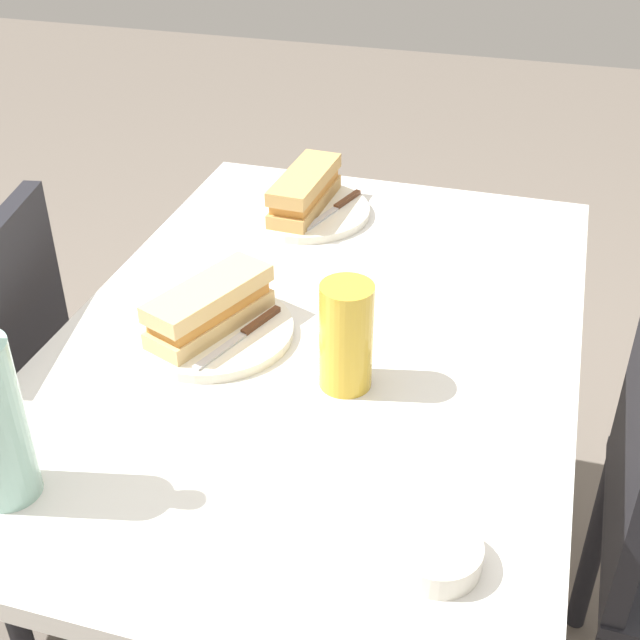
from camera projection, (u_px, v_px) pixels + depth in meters
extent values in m
plane|color=#6B6056|center=(320.00, 640.00, 1.62)|extent=(8.00, 8.00, 0.00)
cube|color=silver|center=(320.00, 340.00, 1.23)|extent=(1.09, 0.73, 0.03)
cylinder|color=#262628|center=(249.00, 332.00, 1.89)|extent=(0.06, 0.06, 0.69)
cylinder|color=#262628|center=(526.00, 378.00, 1.75)|extent=(0.06, 0.06, 0.69)
cylinder|color=black|center=(595.00, 544.00, 1.54)|extent=(0.04, 0.04, 0.44)
cube|color=black|center=(11.00, 352.00, 1.29)|extent=(0.38, 0.10, 0.40)
cylinder|color=black|center=(89.00, 478.00, 1.68)|extent=(0.04, 0.04, 0.44)
cylinder|color=black|center=(20.00, 632.00, 1.38)|extent=(0.04, 0.04, 0.44)
cylinder|color=silver|center=(305.00, 211.00, 1.54)|extent=(0.24, 0.24, 0.01)
cube|color=tan|center=(305.00, 201.00, 1.53)|extent=(0.21, 0.08, 0.02)
cube|color=#CC8438|center=(305.00, 190.00, 1.51)|extent=(0.20, 0.07, 0.02)
cube|color=tan|center=(305.00, 179.00, 1.50)|extent=(0.21, 0.08, 0.02)
cube|color=silver|center=(321.00, 219.00, 1.49)|extent=(0.10, 0.04, 0.00)
cube|color=#59331E|center=(347.00, 199.00, 1.55)|extent=(0.08, 0.03, 0.01)
cylinder|color=silver|center=(212.00, 330.00, 1.21)|extent=(0.24, 0.24, 0.01)
cube|color=#DBB77A|center=(211.00, 319.00, 1.20)|extent=(0.21, 0.14, 0.02)
cube|color=#CC8438|center=(210.00, 306.00, 1.19)|extent=(0.19, 0.13, 0.02)
cube|color=#DBB77A|center=(209.00, 293.00, 1.18)|extent=(0.21, 0.14, 0.02)
cube|color=silver|center=(220.00, 351.00, 1.15)|extent=(0.10, 0.04, 0.00)
cube|color=#59331E|center=(261.00, 320.00, 1.21)|extent=(0.08, 0.04, 0.01)
cylinder|color=gold|center=(346.00, 336.00, 1.08)|extent=(0.07, 0.07, 0.15)
cylinder|color=silver|center=(438.00, 555.00, 0.86)|extent=(0.09, 0.09, 0.03)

